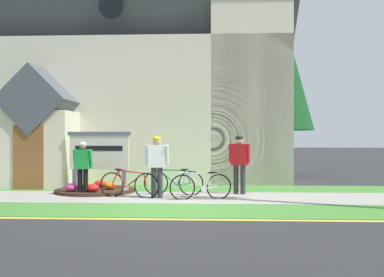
{
  "coord_description": "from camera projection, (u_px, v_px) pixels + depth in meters",
  "views": [
    {
      "loc": [
        1.03,
        -10.33,
        1.65
      ],
      "look_at": [
        0.36,
        3.56,
        1.67
      ],
      "focal_mm": 40.81,
      "sensor_mm": 36.0,
      "label": 1
    }
  ],
  "objects": [
    {
      "name": "ground",
      "position": [
        182.0,
        189.0,
        14.36
      ],
      "size": [
        140.0,
        140.0,
        0.0
      ],
      "primitive_type": "plane",
      "color": "#2B2B2D"
    },
    {
      "name": "sidewalk_slab",
      "position": [
        85.0,
        197.0,
        12.44
      ],
      "size": [
        32.0,
        2.45,
        0.01
      ],
      "primitive_type": "cube",
      "color": "#99968E",
      "rests_on": "ground"
    },
    {
      "name": "grass_verge",
      "position": [
        57.0,
        209.0,
        10.22
      ],
      "size": [
        32.0,
        1.99,
        0.01
      ],
      "primitive_type": "cube",
      "color": "#427F33",
      "rests_on": "ground"
    },
    {
      "name": "church_lawn",
      "position": [
        104.0,
        188.0,
        14.68
      ],
      "size": [
        24.0,
        2.04,
        0.01
      ],
      "primitive_type": "cube",
      "color": "#427F33",
      "rests_on": "ground"
    },
    {
      "name": "curb_paint_stripe",
      "position": [
        37.0,
        218.0,
        9.07
      ],
      "size": [
        28.0,
        0.16,
        0.01
      ],
      "primitive_type": "cube",
      "color": "yellow",
      "rests_on": "ground"
    },
    {
      "name": "church_building",
      "position": [
        143.0,
        68.0,
        20.72
      ],
      "size": [
        13.54,
        12.55,
        14.14
      ],
      "color": "beige",
      "rests_on": "ground"
    },
    {
      "name": "church_sign",
      "position": [
        99.0,
        152.0,
        13.97
      ],
      "size": [
        2.06,
        0.24,
        1.89
      ],
      "color": "slate",
      "rests_on": "ground"
    },
    {
      "name": "flower_bed",
      "position": [
        95.0,
        190.0,
        13.49
      ],
      "size": [
        2.46,
        2.46,
        0.34
      ],
      "color": "#382319",
      "rests_on": "ground"
    },
    {
      "name": "bicycle_white",
      "position": [
        201.0,
        186.0,
        11.92
      ],
      "size": [
        1.69,
        0.43,
        0.77
      ],
      "color": "black",
      "rests_on": "ground"
    },
    {
      "name": "bicycle_yellow",
      "position": [
        174.0,
        182.0,
        12.85
      ],
      "size": [
        1.78,
        0.13,
        0.8
      ],
      "color": "black",
      "rests_on": "ground"
    },
    {
      "name": "bicycle_blue",
      "position": [
        129.0,
        184.0,
        12.23
      ],
      "size": [
        1.74,
        0.42,
        0.83
      ],
      "color": "black",
      "rests_on": "ground"
    },
    {
      "name": "cyclist_in_blue_jersey",
      "position": [
        83.0,
        165.0,
        12.71
      ],
      "size": [
        0.61,
        0.33,
        1.57
      ],
      "color": "black",
      "rests_on": "ground"
    },
    {
      "name": "cyclist_in_green_jersey",
      "position": [
        239.0,
        159.0,
        13.03
      ],
      "size": [
        0.61,
        0.46,
        1.76
      ],
      "color": "#2D2D33",
      "rests_on": "ground"
    },
    {
      "name": "cyclist_in_yellow_jersey",
      "position": [
        157.0,
        161.0,
        12.14
      ],
      "size": [
        0.67,
        0.31,
        1.74
      ],
      "color": "#2D2D33",
      "rests_on": "ground"
    },
    {
      "name": "roadside_conifer",
      "position": [
        278.0,
        64.0,
        19.41
      ],
      "size": [
        3.11,
        3.11,
        7.98
      ],
      "color": "#4C3823",
      "rests_on": "ground"
    }
  ]
}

